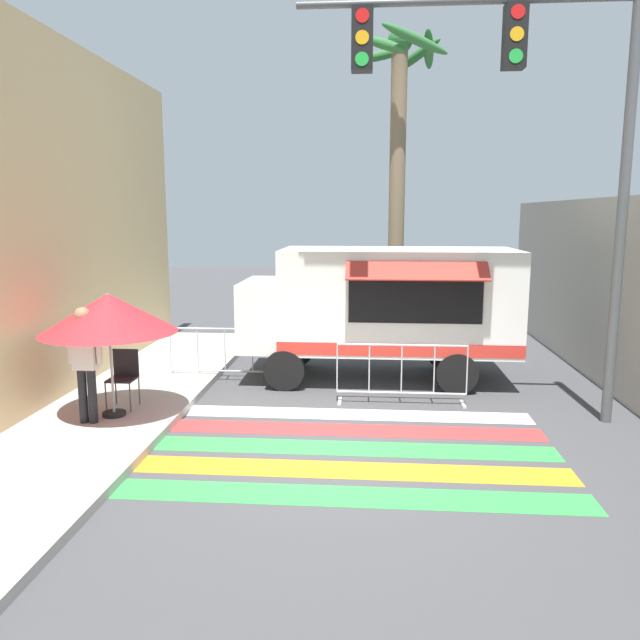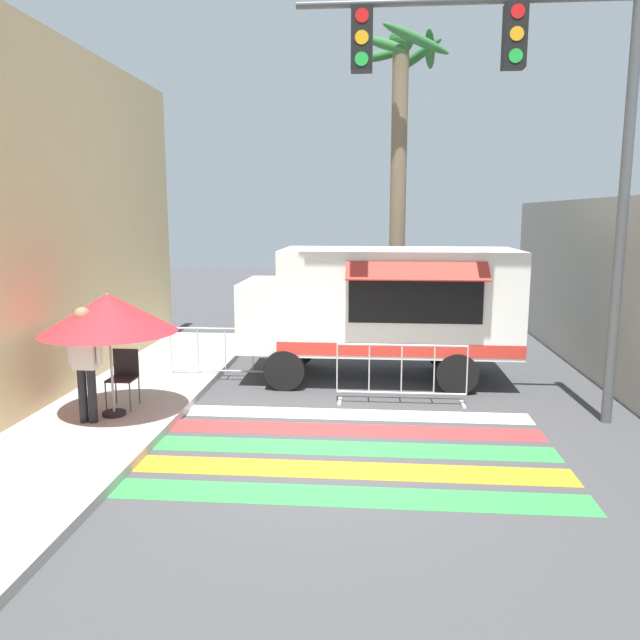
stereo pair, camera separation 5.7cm
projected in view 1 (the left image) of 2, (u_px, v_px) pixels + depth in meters
ground_plane at (326, 456)px, 8.52m from camera, size 60.00×60.00×0.00m
sidewalk_left at (2, 442)px, 8.87m from camera, size 4.40×16.00×0.13m
concrete_wall_right at (631, 300)px, 10.77m from camera, size 0.20×16.00×3.58m
crosswalk_painted at (328, 448)px, 8.81m from camera, size 6.40×3.60×0.01m
food_truck at (377, 303)px, 12.27m from camera, size 5.31×2.54×2.60m
traffic_signal_pole at (520, 105)px, 9.23m from camera, size 5.10×0.29×6.73m
patio_umbrella at (108, 314)px, 9.54m from camera, size 2.08×2.08×1.94m
folding_chair at (124, 373)px, 10.20m from camera, size 0.42×0.42×0.94m
vendor_person at (85, 357)px, 9.31m from camera, size 0.53×0.23×1.78m
barricade_front at (401, 374)px, 10.79m from camera, size 2.26×0.44×1.06m
barricade_side at (225, 354)px, 12.30m from camera, size 2.22×0.44×1.06m
palm_tree at (397, 141)px, 15.43m from camera, size 2.34×2.45×7.70m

